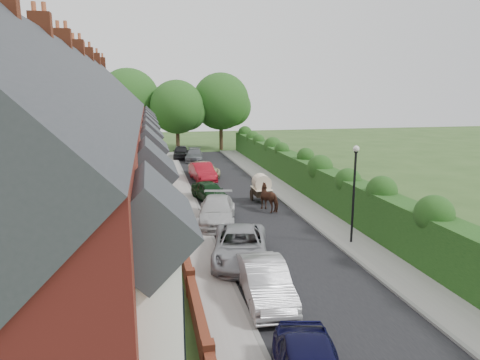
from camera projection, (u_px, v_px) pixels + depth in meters
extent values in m
plane|color=#2D4C1E|center=(320.00, 283.00, 17.77)|extent=(140.00, 140.00, 0.00)
cube|color=black|center=(248.00, 212.00, 28.19)|extent=(6.00, 58.00, 0.02)
cube|color=gray|center=(306.00, 208.00, 29.03)|extent=(2.20, 58.00, 0.12)
cube|color=gray|center=(189.00, 215.00, 27.39)|extent=(1.70, 58.00, 0.12)
cube|color=gray|center=(292.00, 208.00, 28.81)|extent=(0.18, 58.00, 0.13)
cube|color=gray|center=(202.00, 214.00, 27.55)|extent=(0.18, 58.00, 0.13)
cube|color=#153E13|center=(332.00, 189.00, 29.15)|extent=(1.50, 58.00, 2.50)
cube|color=maroon|center=(73.00, 173.00, 24.42)|extent=(8.00, 40.00, 6.50)
cube|color=#292D31|center=(69.00, 115.00, 23.76)|extent=(8.00, 40.20, 8.00)
cube|color=black|center=(180.00, 310.00, 7.95)|extent=(0.06, 1.80, 1.60)
cube|color=#292D31|center=(147.00, 219.00, 7.48)|extent=(1.70, 2.60, 1.70)
cube|color=white|center=(142.00, 245.00, 9.60)|extent=(0.12, 1.20, 1.60)
cube|color=white|center=(156.00, 267.00, 12.90)|extent=(0.70, 2.40, 5.20)
cube|color=black|center=(170.00, 302.00, 13.22)|extent=(0.06, 1.80, 1.60)
cube|color=black|center=(167.00, 228.00, 12.74)|extent=(0.06, 1.80, 1.60)
cube|color=#292D31|center=(147.00, 169.00, 12.26)|extent=(1.70, 2.60, 1.70)
cube|color=#3F2D2D|center=(148.00, 285.00, 15.16)|extent=(0.08, 0.90, 2.10)
cube|color=white|center=(144.00, 194.00, 14.39)|extent=(0.12, 1.20, 1.60)
cube|color=white|center=(153.00, 219.00, 17.69)|extent=(0.70, 2.40, 5.20)
cube|color=black|center=(164.00, 246.00, 18.01)|extent=(0.06, 1.80, 1.60)
cube|color=black|center=(161.00, 191.00, 17.52)|extent=(0.06, 1.80, 1.60)
cube|color=#292D31|center=(147.00, 148.00, 17.05)|extent=(1.70, 2.60, 1.70)
cube|color=#3F2D2D|center=(147.00, 239.00, 19.95)|extent=(0.08, 0.90, 2.10)
cube|color=white|center=(144.00, 169.00, 19.18)|extent=(0.12, 1.20, 1.60)
cube|color=white|center=(152.00, 192.00, 22.48)|extent=(0.70, 2.40, 5.20)
cube|color=black|center=(160.00, 214.00, 22.80)|extent=(0.06, 1.80, 1.60)
cube|color=black|center=(158.00, 170.00, 22.31)|extent=(0.06, 1.80, 1.60)
cube|color=#292D31|center=(146.00, 135.00, 21.84)|extent=(1.70, 2.60, 1.70)
cube|color=#3F2D2D|center=(147.00, 210.00, 24.74)|extent=(0.08, 0.90, 2.10)
cube|color=white|center=(145.00, 153.00, 23.96)|extent=(0.12, 1.20, 1.60)
cube|color=white|center=(151.00, 175.00, 27.26)|extent=(0.70, 2.40, 5.20)
cube|color=black|center=(158.00, 193.00, 27.58)|extent=(0.06, 1.80, 1.60)
cube|color=black|center=(156.00, 156.00, 27.10)|extent=(0.06, 1.80, 1.60)
cube|color=#292D31|center=(146.00, 127.00, 26.62)|extent=(1.70, 2.60, 1.70)
cube|color=#3F2D2D|center=(147.00, 191.00, 29.52)|extent=(0.08, 0.90, 2.10)
cube|color=white|center=(145.00, 143.00, 28.75)|extent=(0.12, 1.20, 1.60)
cube|color=white|center=(150.00, 162.00, 32.05)|extent=(0.70, 2.40, 5.20)
cube|color=black|center=(156.00, 178.00, 32.37)|extent=(0.06, 1.80, 1.60)
cube|color=black|center=(155.00, 146.00, 31.88)|extent=(0.06, 1.80, 1.60)
cube|color=#292D31|center=(146.00, 122.00, 31.41)|extent=(1.70, 2.60, 1.70)
cube|color=#3F2D2D|center=(147.00, 177.00, 34.31)|extent=(0.08, 0.90, 2.10)
cube|color=white|center=(145.00, 136.00, 33.54)|extent=(0.12, 1.20, 1.60)
cube|color=white|center=(150.00, 153.00, 36.84)|extent=(0.70, 2.40, 5.20)
cube|color=black|center=(155.00, 167.00, 37.16)|extent=(0.06, 1.80, 1.60)
cube|color=black|center=(154.00, 139.00, 36.67)|extent=(0.06, 1.80, 1.60)
cube|color=#292D31|center=(146.00, 118.00, 36.20)|extent=(1.70, 2.60, 1.70)
cube|color=#3F2D2D|center=(147.00, 167.00, 39.10)|extent=(0.08, 0.90, 2.10)
cube|color=white|center=(145.00, 130.00, 38.33)|extent=(0.12, 1.20, 1.60)
cube|color=white|center=(149.00, 146.00, 41.62)|extent=(0.70, 2.40, 5.20)
cube|color=black|center=(154.00, 158.00, 41.94)|extent=(0.06, 1.80, 1.60)
cube|color=black|center=(153.00, 134.00, 41.46)|extent=(0.06, 1.80, 1.60)
cube|color=#292D31|center=(146.00, 115.00, 40.98)|extent=(1.70, 2.60, 1.70)
cube|color=#3F2D2D|center=(147.00, 159.00, 43.89)|extent=(0.08, 0.90, 2.10)
cube|color=white|center=(145.00, 126.00, 43.11)|extent=(0.12, 1.20, 1.60)
cube|color=brown|center=(3.00, 10.00, 13.41)|extent=(0.90, 0.50, 1.60)
cube|color=brown|center=(41.00, 32.00, 18.20)|extent=(0.90, 0.50, 1.60)
cylinder|color=#A45231|center=(34.00, 8.00, 17.97)|extent=(0.20, 0.20, 0.50)
cylinder|color=#A45231|center=(44.00, 8.00, 18.05)|extent=(0.20, 0.20, 0.50)
cube|color=brown|center=(63.00, 44.00, 22.99)|extent=(0.90, 0.50, 1.60)
cylinder|color=#A45231|center=(57.00, 25.00, 22.75)|extent=(0.20, 0.20, 0.50)
cylinder|color=#A45231|center=(65.00, 26.00, 22.84)|extent=(0.20, 0.20, 0.50)
cube|color=brown|center=(77.00, 52.00, 27.78)|extent=(0.90, 0.50, 1.60)
cylinder|color=#A45231|center=(73.00, 37.00, 27.54)|extent=(0.20, 0.20, 0.50)
cylinder|color=#A45231|center=(79.00, 37.00, 27.62)|extent=(0.20, 0.20, 0.50)
cube|color=brown|center=(87.00, 58.00, 32.56)|extent=(0.90, 0.50, 1.60)
cylinder|color=#A45231|center=(84.00, 45.00, 32.33)|extent=(0.20, 0.20, 0.50)
cylinder|color=#A45231|center=(89.00, 45.00, 32.41)|extent=(0.20, 0.20, 0.50)
cube|color=brown|center=(95.00, 62.00, 37.35)|extent=(0.90, 0.50, 1.60)
cylinder|color=#A45231|center=(92.00, 51.00, 37.12)|extent=(0.20, 0.20, 0.50)
cylinder|color=#A45231|center=(97.00, 51.00, 37.20)|extent=(0.20, 0.20, 0.50)
cube|color=brown|center=(101.00, 66.00, 42.14)|extent=(0.90, 0.50, 1.60)
cylinder|color=#A45231|center=(98.00, 56.00, 41.90)|extent=(0.20, 0.20, 0.50)
cylinder|color=#A45231|center=(102.00, 56.00, 41.98)|extent=(0.20, 0.20, 0.50)
cube|color=brown|center=(198.00, 317.00, 14.18)|extent=(0.30, 4.70, 0.90)
cube|color=brown|center=(185.00, 260.00, 18.97)|extent=(0.30, 4.70, 0.90)
cube|color=brown|center=(177.00, 226.00, 23.75)|extent=(0.30, 4.70, 0.90)
cube|color=brown|center=(172.00, 204.00, 28.54)|extent=(0.30, 4.70, 0.90)
cube|color=brown|center=(168.00, 188.00, 33.33)|extent=(0.30, 4.70, 0.90)
cube|color=brown|center=(166.00, 176.00, 38.12)|extent=(0.30, 4.70, 0.90)
cube|color=brown|center=(163.00, 166.00, 42.90)|extent=(0.30, 4.70, 0.90)
cube|color=brown|center=(209.00, 360.00, 11.77)|extent=(0.35, 0.35, 1.10)
cube|color=brown|center=(191.00, 282.00, 16.55)|extent=(0.35, 0.35, 1.10)
cube|color=brown|center=(181.00, 239.00, 21.34)|extent=(0.35, 0.35, 1.10)
cube|color=brown|center=(174.00, 212.00, 26.13)|extent=(0.35, 0.35, 1.10)
cube|color=brown|center=(170.00, 194.00, 30.91)|extent=(0.35, 0.35, 1.10)
cube|color=brown|center=(167.00, 180.00, 35.70)|extent=(0.35, 0.35, 1.10)
cube|color=brown|center=(164.00, 170.00, 40.49)|extent=(0.35, 0.35, 1.10)
cube|color=brown|center=(163.00, 161.00, 45.28)|extent=(0.35, 0.35, 1.10)
cylinder|color=black|center=(353.00, 199.00, 21.81)|extent=(0.12, 0.12, 4.80)
cylinder|color=black|center=(356.00, 152.00, 21.31)|extent=(0.20, 0.20, 0.10)
sphere|color=silver|center=(356.00, 149.00, 21.28)|extent=(0.32, 0.32, 0.32)
cylinder|color=#332316|center=(178.00, 135.00, 54.96)|extent=(0.50, 0.50, 4.75)
sphere|color=#25511B|center=(177.00, 107.00, 54.25)|extent=(6.80, 6.80, 6.80)
sphere|color=#25511B|center=(188.00, 112.00, 54.95)|extent=(4.76, 4.76, 4.76)
cylinder|color=#332316|center=(221.00, 130.00, 58.06)|extent=(0.50, 0.50, 5.25)
sphere|color=#25511B|center=(221.00, 101.00, 57.27)|extent=(7.60, 7.60, 7.60)
sphere|color=#25511B|center=(231.00, 107.00, 58.02)|extent=(5.32, 5.32, 5.32)
cylinder|color=#332316|center=(130.00, 130.00, 56.52)|extent=(0.50, 0.50, 5.50)
sphere|color=#25511B|center=(129.00, 99.00, 55.70)|extent=(8.00, 8.00, 8.00)
sphere|color=#25511B|center=(142.00, 105.00, 56.47)|extent=(5.60, 5.60, 5.60)
imported|color=#AAA9AE|center=(265.00, 282.00, 16.14)|extent=(1.86, 4.66, 1.51)
imported|color=#94959B|center=(240.00, 246.00, 19.89)|extent=(3.63, 5.84, 1.51)
imported|color=#BEBEBE|center=(217.00, 211.00, 25.60)|extent=(3.20, 5.66, 1.55)
imported|color=black|center=(210.00, 191.00, 30.93)|extent=(2.64, 4.44, 1.41)
imported|color=maroon|center=(203.00, 172.00, 38.04)|extent=(2.11, 4.92, 1.57)
imported|color=tan|center=(204.00, 169.00, 40.06)|extent=(2.75, 5.06, 1.35)
imported|color=slate|center=(194.00, 155.00, 48.88)|extent=(2.55, 4.97, 1.38)
imported|color=black|center=(181.00, 152.00, 50.73)|extent=(2.17, 4.61, 1.52)
imported|color=#4A291B|center=(270.00, 198.00, 28.41)|extent=(1.69, 2.29, 1.76)
cube|color=black|center=(262.00, 191.00, 30.57)|extent=(1.11, 1.85, 0.46)
cylinder|color=beige|center=(262.00, 183.00, 30.43)|extent=(1.20, 1.16, 1.20)
cube|color=beige|center=(262.00, 188.00, 30.52)|extent=(1.22, 1.90, 0.04)
cylinder|color=black|center=(252.00, 195.00, 31.05)|extent=(0.07, 0.83, 0.83)
cylinder|color=black|center=(267.00, 194.00, 31.30)|extent=(0.07, 0.83, 0.83)
cylinder|color=black|center=(261.00, 194.00, 29.51)|extent=(0.06, 1.67, 0.06)
cylinder|color=black|center=(270.00, 194.00, 29.65)|extent=(0.06, 1.67, 0.06)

